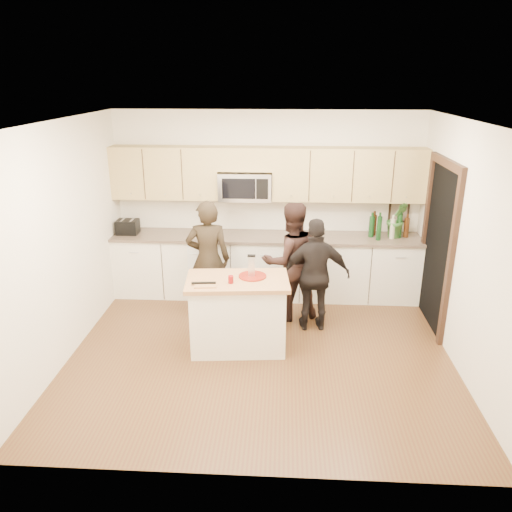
# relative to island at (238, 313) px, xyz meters

# --- Properties ---
(floor) EXTENTS (4.50, 4.50, 0.00)m
(floor) POSITION_rel_island_xyz_m (0.28, -0.10, -0.45)
(floor) COLOR brown
(floor) RESTS_ON ground
(room_shell) EXTENTS (4.52, 4.02, 2.71)m
(room_shell) POSITION_rel_island_xyz_m (0.28, -0.10, 1.28)
(room_shell) COLOR silver
(room_shell) RESTS_ON ground
(back_cabinetry) EXTENTS (4.50, 0.66, 0.94)m
(back_cabinetry) POSITION_rel_island_xyz_m (0.28, 1.59, 0.02)
(back_cabinetry) COLOR white
(back_cabinetry) RESTS_ON ground
(upper_cabinetry) EXTENTS (4.50, 0.33, 0.75)m
(upper_cabinetry) POSITION_rel_island_xyz_m (0.31, 1.73, 1.39)
(upper_cabinetry) COLOR tan
(upper_cabinetry) RESTS_ON ground
(microwave) EXTENTS (0.76, 0.41, 0.40)m
(microwave) POSITION_rel_island_xyz_m (-0.03, 1.70, 1.20)
(microwave) COLOR silver
(microwave) RESTS_ON ground
(doorway) EXTENTS (0.06, 1.25, 2.20)m
(doorway) POSITION_rel_island_xyz_m (2.51, 0.80, 0.70)
(doorway) COLOR black
(doorway) RESTS_ON ground
(framed_picture) EXTENTS (0.30, 0.03, 0.38)m
(framed_picture) POSITION_rel_island_xyz_m (2.23, 1.88, 0.83)
(framed_picture) COLOR black
(framed_picture) RESTS_ON ground
(dish_towel) EXTENTS (0.34, 0.60, 0.48)m
(dish_towel) POSITION_rel_island_xyz_m (-0.67, 1.40, 0.35)
(dish_towel) COLOR white
(dish_towel) RESTS_ON ground
(island) EXTENTS (1.26, 0.80, 0.90)m
(island) POSITION_rel_island_xyz_m (0.00, 0.00, 0.00)
(island) COLOR white
(island) RESTS_ON ground
(red_plate) EXTENTS (0.33, 0.33, 0.02)m
(red_plate) POSITION_rel_island_xyz_m (0.17, 0.09, 0.45)
(red_plate) COLOR maroon
(red_plate) RESTS_ON island
(box_grater) EXTENTS (0.09, 0.05, 0.26)m
(box_grater) POSITION_rel_island_xyz_m (0.16, 0.09, 0.59)
(box_grater) COLOR silver
(box_grater) RESTS_ON red_plate
(drink_glass) EXTENTS (0.06, 0.06, 0.09)m
(drink_glass) POSITION_rel_island_xyz_m (-0.06, -0.12, 0.49)
(drink_glass) COLOR maroon
(drink_glass) RESTS_ON island
(cutting_board) EXTENTS (0.26, 0.21, 0.02)m
(cutting_board) POSITION_rel_island_xyz_m (-0.34, -0.20, 0.45)
(cutting_board) COLOR #B2834A
(cutting_board) RESTS_ON island
(tongs) EXTENTS (0.28, 0.06, 0.02)m
(tongs) POSITION_rel_island_xyz_m (-0.37, -0.19, 0.47)
(tongs) COLOR black
(tongs) RESTS_ON cutting_board
(knife) EXTENTS (0.18, 0.04, 0.01)m
(knife) POSITION_rel_island_xyz_m (-0.33, -0.19, 0.47)
(knife) COLOR silver
(knife) RESTS_ON cutting_board
(toaster) EXTENTS (0.31, 0.24, 0.21)m
(toaster) POSITION_rel_island_xyz_m (-1.77, 1.57, 0.59)
(toaster) COLOR black
(toaster) RESTS_ON back_cabinetry
(bottle_cluster) EXTENTS (0.58, 0.32, 0.41)m
(bottle_cluster) POSITION_rel_island_xyz_m (2.05, 1.61, 0.67)
(bottle_cluster) COLOR #113312
(bottle_cluster) RESTS_ON back_cabinetry
(orchid) EXTENTS (0.33, 0.29, 0.54)m
(orchid) POSITION_rel_island_xyz_m (2.15, 1.62, 0.76)
(orchid) COLOR #39712D
(orchid) RESTS_ON back_cabinetry
(woman_left) EXTENTS (0.62, 0.44, 1.62)m
(woman_left) POSITION_rel_island_xyz_m (-0.48, 0.88, 0.36)
(woman_left) COLOR black
(woman_left) RESTS_ON ground
(woman_center) EXTENTS (0.95, 0.85, 1.62)m
(woman_center) POSITION_rel_island_xyz_m (0.63, 0.87, 0.36)
(woman_center) COLOR black
(woman_center) RESTS_ON ground
(woman_right) EXTENTS (0.90, 0.43, 1.49)m
(woman_right) POSITION_rel_island_xyz_m (0.95, 0.55, 0.29)
(woman_right) COLOR black
(woman_right) RESTS_ON ground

